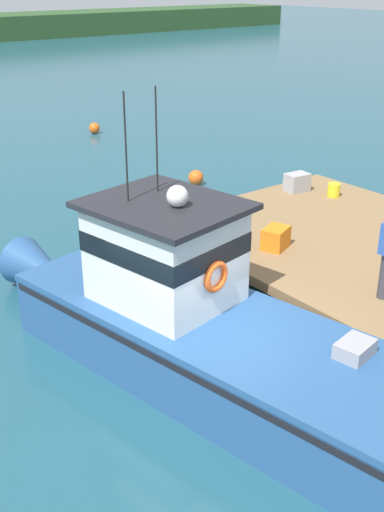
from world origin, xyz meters
name	(u,v)px	position (x,y,z in m)	size (l,w,h in m)	color
ground_plane	(202,381)	(0.00, 0.00, 0.00)	(200.00, 200.00, 0.00)	#1E4C5B
dock	(382,256)	(4.80, 0.00, 1.07)	(6.00, 9.00, 1.20)	#4C3D2D
main_fishing_boat	(193,320)	(0.10, 0.39, 1.01)	(3.94, 9.97, 4.80)	#285184
crate_single_by_cleat	(276,238)	(3.11, 1.45, 1.43)	(0.60, 0.44, 0.45)	orange
crate_stack_near_edge	(297,182)	(6.24, 3.82, 1.44)	(0.60, 0.44, 0.47)	#9E9EA3
bait_bucket	(334,190)	(6.67, 2.93, 1.37)	(0.32, 0.32, 0.34)	yellow
mooring_buoy_outer	(94,128)	(7.79, 17.35, 0.24)	(0.47, 0.47, 0.47)	#EA5B19
mooring_buoy_spare_mooring	(196,178)	(6.76, 8.80, 0.25)	(0.50, 0.50, 0.50)	#EA5B19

